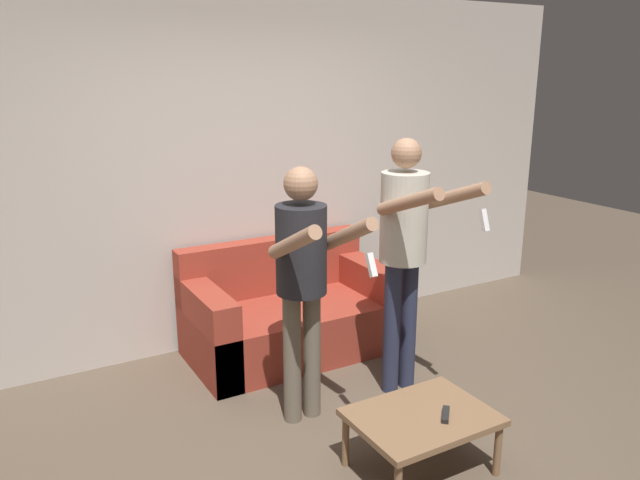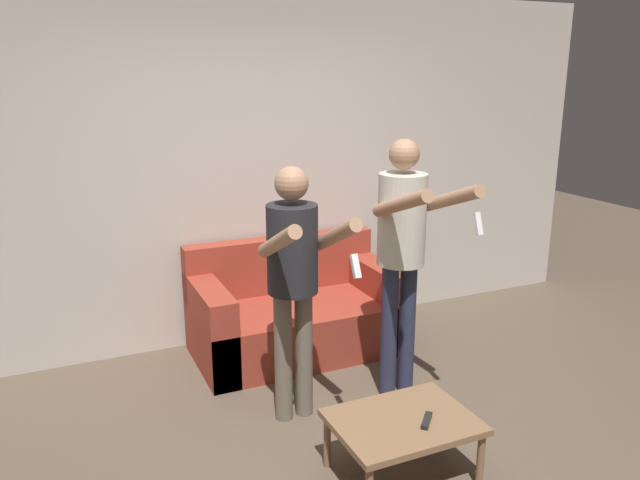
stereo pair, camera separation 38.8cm
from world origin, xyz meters
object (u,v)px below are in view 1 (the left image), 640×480
Objects in this scene: couch at (289,316)px; person_standing_left at (303,270)px; person_standing_right at (405,239)px; remote_on_table at (446,415)px; coffee_table at (422,420)px.

person_standing_left reaches higher than couch.
person_standing_right is 1.17m from remote_on_table.
person_standing_left reaches higher than remote_on_table.
person_standing_right is (0.75, -0.00, 0.09)m from person_standing_left.
coffee_table is (-0.07, -1.70, 0.02)m from couch.
couch is 1.22m from person_standing_left.
person_standing_left is at bearing 114.52° from remote_on_table.
couch is 1.79m from remote_on_table.
remote_on_table is at bearing -89.38° from couch.
coffee_table is at bearing 139.03° from remote_on_table.
person_standing_right is (0.37, -0.93, 0.78)m from couch.
coffee_table is (-0.45, -0.78, -0.76)m from person_standing_right.
couch is at bearing 90.62° from remote_on_table.
person_standing_left is 0.93× the size of person_standing_right.
couch reaches higher than coffee_table.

